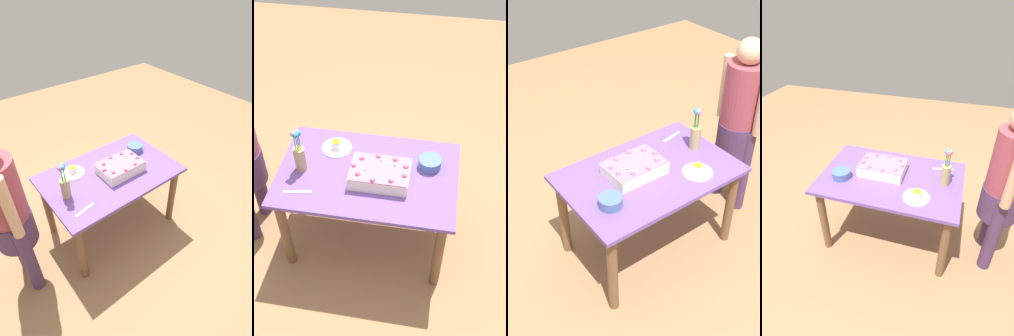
% 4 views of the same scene
% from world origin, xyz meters
% --- Properties ---
extents(ground_plane, '(8.00, 8.00, 0.00)m').
position_xyz_m(ground_plane, '(0.00, 0.00, 0.00)').
color(ground_plane, '#9C734D').
extents(dining_table, '(1.24, 0.80, 0.73)m').
position_xyz_m(dining_table, '(0.00, 0.00, 0.60)').
color(dining_table, '#6C4BA6').
rests_on(dining_table, ground_plane).
extents(sheet_cake, '(0.40, 0.27, 0.12)m').
position_xyz_m(sheet_cake, '(-0.09, 0.04, 0.78)').
color(sheet_cake, white).
rests_on(sheet_cake, dining_table).
extents(serving_plate_with_slice, '(0.22, 0.22, 0.07)m').
position_xyz_m(serving_plate_with_slice, '(0.27, -0.21, 0.74)').
color(serving_plate_with_slice, white).
rests_on(serving_plate_with_slice, dining_table).
extents(cake_knife, '(0.19, 0.05, 0.00)m').
position_xyz_m(cake_knife, '(0.42, 0.25, 0.73)').
color(cake_knife, silver).
rests_on(cake_knife, dining_table).
extents(flower_vase, '(0.08, 0.08, 0.34)m').
position_xyz_m(flower_vase, '(0.46, 0.03, 0.86)').
color(flower_vase, tan).
rests_on(flower_vase, dining_table).
extents(fruit_bowl, '(0.16, 0.16, 0.07)m').
position_xyz_m(fruit_bowl, '(-0.41, -0.13, 0.76)').
color(fruit_bowl, '#4B699A').
rests_on(fruit_bowl, dining_table).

